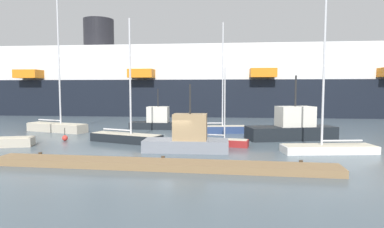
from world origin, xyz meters
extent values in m
plane|color=#4C5B66|center=(0.00, 0.00, 0.00)|extent=(600.00, 600.00, 0.00)
cube|color=olive|center=(0.00, -5.43, 0.22)|extent=(21.39, 1.87, 0.44)
cylinder|color=#423323|center=(-8.56, -4.40, 0.27)|extent=(0.24, 0.24, 0.53)
cylinder|color=#423323|center=(0.00, -4.40, 0.27)|extent=(0.24, 0.24, 0.53)
cylinder|color=#423323|center=(8.56, -4.40, 0.27)|extent=(0.24, 0.24, 0.53)
cube|color=navy|center=(2.49, 11.16, 0.38)|extent=(6.44, 2.64, 0.75)
cube|color=beige|center=(2.49, 11.16, 0.77)|extent=(6.17, 2.48, 0.04)
cylinder|color=silver|center=(2.99, 11.26, 6.38)|extent=(0.15, 0.15, 11.26)
cylinder|color=silver|center=(1.60, 10.98, 1.10)|extent=(2.79, 0.69, 0.12)
cube|color=black|center=(-5.34, 3.59, 0.38)|extent=(7.06, 3.60, 0.76)
cube|color=beige|center=(-5.34, 3.59, 0.78)|extent=(6.75, 3.39, 0.04)
cylinder|color=silver|center=(-4.81, 3.44, 5.89)|extent=(0.16, 0.16, 10.27)
cylinder|color=silver|center=(-6.29, 3.88, 1.11)|extent=(2.99, 1.01, 0.13)
cube|color=maroon|center=(3.23, 2.96, 0.29)|extent=(4.86, 1.73, 0.58)
cube|color=beige|center=(3.23, 2.96, 0.60)|extent=(4.66, 1.62, 0.04)
cylinder|color=silver|center=(3.60, 2.91, 3.69)|extent=(0.11, 0.11, 6.23)
cylinder|color=silver|center=(2.54, 3.06, 0.93)|extent=(2.13, 0.39, 0.09)
cube|color=#BCB29E|center=(-15.67, 9.62, 0.47)|extent=(7.64, 3.61, 0.93)
cube|color=beige|center=(-15.67, 9.62, 0.95)|extent=(7.32, 3.40, 0.04)
cylinder|color=silver|center=(-15.09, 9.46, 7.94)|extent=(0.18, 0.18, 14.01)
cylinder|color=silver|center=(-16.71, 9.89, 1.28)|extent=(3.27, 0.99, 0.14)
cube|color=white|center=(11.57, 1.11, 0.29)|extent=(7.23, 3.18, 0.57)
cube|color=beige|center=(11.57, 1.11, 0.59)|extent=(6.93, 2.98, 0.04)
cylinder|color=silver|center=(11.02, 1.00, 6.95)|extent=(0.17, 0.17, 12.75)
cylinder|color=silver|center=(12.57, 1.31, 0.92)|extent=(3.12, 0.74, 0.13)
cube|color=black|center=(9.73, 7.63, 0.63)|extent=(8.84, 5.08, 1.25)
cube|color=silver|center=(10.13, 7.75, 2.21)|extent=(3.80, 2.96, 1.93)
cylinder|color=#262626|center=(10.13, 7.75, 4.65)|extent=(0.17, 0.17, 2.94)
cube|color=gray|center=(0.75, 0.12, 0.46)|extent=(6.65, 2.60, 0.92)
cube|color=#A3845B|center=(1.08, 0.14, 1.92)|extent=(2.66, 1.85, 2.01)
cylinder|color=#262626|center=(1.08, 0.14, 4.07)|extent=(0.13, 0.13, 2.29)
cube|color=black|center=(-5.25, 13.85, 0.41)|extent=(6.23, 2.30, 0.82)
cube|color=silver|center=(-4.94, 13.86, 1.76)|extent=(2.59, 1.67, 1.89)
cylinder|color=#262626|center=(-4.94, 13.86, 3.79)|extent=(0.12, 0.12, 2.16)
sphere|color=red|center=(-11.31, 3.63, 0.26)|extent=(0.52, 0.52, 0.52)
cylinder|color=black|center=(-11.31, 3.63, 0.86)|extent=(0.06, 0.06, 0.69)
cube|color=black|center=(-2.00, 38.97, 3.22)|extent=(117.78, 21.35, 6.45)
cube|color=white|center=(-2.00, 38.97, 7.50)|extent=(108.33, 18.99, 2.11)
cube|color=white|center=(-2.00, 38.97, 9.61)|extent=(101.83, 17.85, 2.11)
cube|color=white|center=(-2.00, 38.97, 11.72)|extent=(95.33, 16.71, 2.11)
cube|color=orange|center=(-32.38, 29.15, 7.50)|extent=(4.35, 3.46, 1.48)
cube|color=orange|center=(-11.89, 30.01, 7.50)|extent=(4.35, 3.46, 1.48)
cube|color=orange|center=(8.60, 30.88, 7.50)|extent=(4.35, 3.46, 1.48)
cylinder|color=black|center=(-23.08, 38.08, 15.70)|extent=(5.91, 5.91, 5.86)
camera|label=1|loc=(4.84, -24.65, 4.83)|focal=30.61mm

